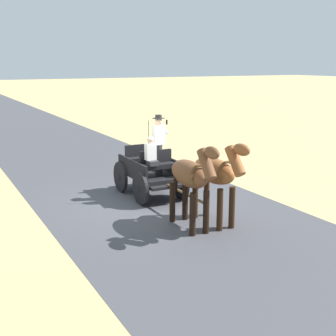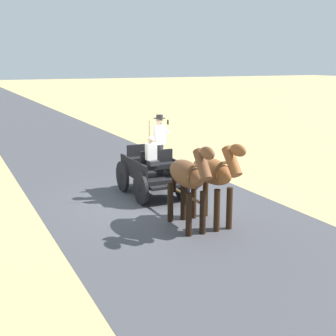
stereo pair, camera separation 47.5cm
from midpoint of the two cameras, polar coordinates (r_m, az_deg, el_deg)
The scene contains 5 objects.
ground_plane at distance 13.66m, azimuth -3.35°, elevation -4.02°, with size 200.00×200.00×0.00m, color tan.
road_surface at distance 13.66m, azimuth -3.35°, elevation -4.01°, with size 6.49×160.00×0.01m, color #424247.
horse_drawn_carriage at distance 13.90m, azimuth -3.13°, elevation -0.23°, with size 1.44×4.50×2.50m.
horse_near_side at distance 11.35m, azimuth 4.83°, elevation -0.65°, with size 0.61×2.13×2.21m.
horse_off_side at distance 10.99m, azimuth 1.67°, elevation -1.06°, with size 0.64×2.13×2.21m.
Camera 1 is at (5.64, 11.77, 4.00)m, focal length 48.99 mm.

